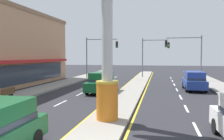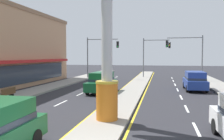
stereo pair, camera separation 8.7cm
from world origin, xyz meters
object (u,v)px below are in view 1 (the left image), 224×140
traffic_light_left_side (98,51)px  suv_near_left_lane (101,82)px  district_sign (107,37)px  traffic_light_median_far (152,51)px  traffic_light_right_side (188,50)px  suv_mid_left_lane (194,81)px  street_bench (6,94)px

traffic_light_left_side → suv_near_left_lane: size_ratio=1.33×
district_sign → traffic_light_median_far: district_sign is taller
traffic_light_right_side → traffic_light_median_far: bearing=140.2°
suv_near_left_lane → suv_mid_left_lane: size_ratio=1.01×
suv_mid_left_lane → traffic_light_median_far: bearing=109.7°
traffic_light_right_side → suv_near_left_lane: 15.32m
district_sign → street_bench: size_ratio=5.07×
district_sign → traffic_light_right_side: bearing=73.6°
traffic_light_right_side → suv_mid_left_lane: (-0.28, -8.71, -3.26)m
traffic_light_right_side → street_bench: 23.52m
district_sign → street_bench: district_sign is taller
district_sign → suv_near_left_lane: (-2.75, 9.63, -3.42)m
street_bench → traffic_light_left_side: bearing=83.5°
traffic_light_median_far → suv_near_left_lane: traffic_light_median_far is taller
suv_mid_left_lane → street_bench: (-14.48, -9.23, -0.34)m
suv_mid_left_lane → traffic_light_left_side: bearing=143.0°
traffic_light_left_side → suv_mid_left_lane: bearing=-37.0°
traffic_light_right_side → suv_near_left_lane: traffic_light_right_side is taller
district_sign → traffic_light_median_far: bearing=86.7°
district_sign → traffic_light_right_side: district_sign is taller
traffic_light_median_far → suv_near_left_lane: (-4.23, -15.94, -3.21)m
district_sign → traffic_light_left_side: district_sign is taller
traffic_light_median_far → suv_mid_left_lane: bearing=-70.3°
traffic_light_right_side → street_bench: size_ratio=3.87×
traffic_light_left_side → street_bench: (-2.10, -18.56, -3.60)m
traffic_light_median_far → traffic_light_right_side: bearing=-39.8°
traffic_light_right_side → street_bench: traffic_light_right_side is taller
district_sign → street_bench: (-8.43, 3.59, -3.76)m
district_sign → suv_mid_left_lane: bearing=64.7°
traffic_light_median_far → suv_near_left_lane: size_ratio=1.33×
street_bench → suv_near_left_lane: bearing=46.7°
traffic_light_median_far → suv_mid_left_lane: 13.92m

